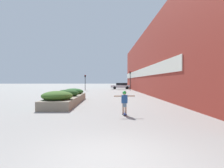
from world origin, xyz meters
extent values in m
plane|color=gray|center=(0.00, 0.00, 0.00)|extent=(300.00, 300.00, 0.00)
cube|color=maroon|center=(5.49, 22.85, 4.47)|extent=(0.60, 49.70, 8.95)
cube|color=silver|center=(5.15, 28.50, 3.14)|extent=(0.06, 38.40, 1.20)
cube|color=gray|center=(-3.37, 11.84, 0.29)|extent=(1.98, 9.07, 0.58)
ellipsoid|color=#3D6623|center=(-3.45, 8.93, 0.83)|extent=(2.06, 2.43, 0.66)
ellipsoid|color=#234C1E|center=(-3.36, 12.03, 0.81)|extent=(1.81, 1.63, 0.62)
ellipsoid|color=#286028|center=(-3.40, 14.98, 0.81)|extent=(1.94, 1.82, 0.61)
cube|color=navy|center=(0.83, 6.02, 0.09)|extent=(0.23, 0.69, 0.01)
cylinder|color=beige|center=(0.73, 6.25, 0.03)|extent=(0.05, 0.06, 0.06)
cylinder|color=beige|center=(0.88, 6.27, 0.03)|extent=(0.05, 0.06, 0.06)
cylinder|color=beige|center=(0.77, 5.78, 0.03)|extent=(0.05, 0.06, 0.06)
cylinder|color=beige|center=(0.92, 5.79, 0.03)|extent=(0.05, 0.06, 0.06)
cylinder|color=tan|center=(0.76, 6.02, 0.37)|extent=(0.11, 0.11, 0.55)
cylinder|color=tan|center=(0.89, 6.03, 0.37)|extent=(0.11, 0.11, 0.55)
cube|color=slate|center=(0.83, 6.02, 0.54)|extent=(0.21, 0.18, 0.20)
cube|color=#234C8C|center=(0.83, 6.02, 0.86)|extent=(0.32, 0.18, 0.43)
cylinder|color=tan|center=(0.47, 6.00, 1.02)|extent=(0.41, 0.10, 0.07)
cylinder|color=tan|center=(1.18, 6.05, 1.02)|extent=(0.41, 0.10, 0.07)
sphere|color=tan|center=(0.83, 6.02, 1.16)|extent=(0.18, 0.18, 0.18)
sphere|color=green|center=(0.83, 6.02, 1.19)|extent=(0.21, 0.21, 0.21)
cube|color=silver|center=(3.05, 42.03, 0.61)|extent=(4.68, 1.94, 0.59)
cube|color=black|center=(3.23, 42.03, 1.17)|extent=(2.57, 1.71, 0.53)
cylinder|color=black|center=(1.60, 41.11, 0.32)|extent=(0.64, 0.22, 0.64)
cylinder|color=black|center=(1.60, 42.95, 0.32)|extent=(0.64, 0.22, 0.64)
cylinder|color=black|center=(4.50, 41.11, 0.32)|extent=(0.64, 0.22, 0.64)
cylinder|color=black|center=(4.50, 42.95, 0.32)|extent=(0.64, 0.22, 0.64)
cube|color=silver|center=(10.31, 37.78, 0.68)|extent=(4.75, 1.95, 0.63)
cube|color=black|center=(10.50, 37.78, 1.29)|extent=(2.61, 1.72, 0.60)
cylinder|color=black|center=(8.84, 36.86, 0.36)|extent=(0.72, 0.22, 0.72)
cylinder|color=black|center=(8.84, 38.71, 0.36)|extent=(0.72, 0.22, 0.72)
cylinder|color=black|center=(11.78, 36.86, 0.36)|extent=(0.72, 0.22, 0.72)
cylinder|color=black|center=(11.78, 38.71, 0.36)|extent=(0.72, 0.22, 0.72)
cylinder|color=black|center=(-4.43, 34.65, 1.31)|extent=(0.11, 0.11, 2.61)
cube|color=black|center=(-4.43, 34.65, 2.84)|extent=(0.28, 0.20, 0.45)
sphere|color=red|center=(-4.43, 34.53, 2.99)|extent=(0.15, 0.15, 0.15)
sphere|color=#2D2823|center=(-4.43, 34.53, 2.84)|extent=(0.15, 0.15, 0.15)
sphere|color=#2D2823|center=(-4.43, 34.53, 2.69)|extent=(0.15, 0.15, 0.15)
cylinder|color=black|center=(4.40, 34.45, 1.66)|extent=(0.11, 0.11, 3.31)
cube|color=black|center=(4.40, 34.45, 3.54)|extent=(0.28, 0.20, 0.45)
sphere|color=red|center=(4.40, 34.32, 3.69)|extent=(0.15, 0.15, 0.15)
sphere|color=#2D2823|center=(4.40, 34.32, 3.54)|extent=(0.15, 0.15, 0.15)
sphere|color=#2D2823|center=(4.40, 34.32, 3.39)|extent=(0.15, 0.15, 0.15)
camera|label=1|loc=(-0.08, -4.54, 1.80)|focal=32.00mm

